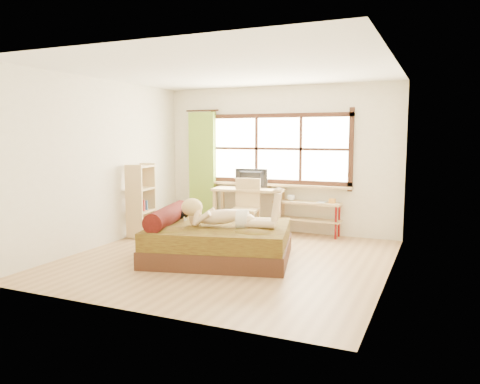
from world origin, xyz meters
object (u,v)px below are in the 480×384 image
at_px(woman, 227,206).
at_px(pipe_shelf, 308,211).
at_px(kitten, 180,213).
at_px(bookshelf, 141,200).
at_px(bed, 216,241).
at_px(desk, 249,194).
at_px(chair, 246,204).

xyz_separation_m(woman, pipe_shelf, (0.58, 2.16, -0.35)).
xyz_separation_m(kitten, bookshelf, (-1.25, 0.75, 0.03)).
xyz_separation_m(bed, pipe_shelf, (0.78, 2.12, 0.18)).
bearing_deg(woman, desk, 89.78).
xyz_separation_m(desk, chair, (0.09, -0.36, -0.14)).
bearing_deg(bookshelf, kitten, -39.24).
bearing_deg(bed, chair, 83.47).
height_order(pipe_shelf, bookshelf, bookshelf).
height_order(bed, bookshelf, bookshelf).
relative_size(bed, chair, 2.26).
distance_m(woman, kitten, 0.90).
relative_size(bed, kitten, 7.76).
distance_m(bed, woman, 0.57).
relative_size(bed, pipe_shelf, 1.89).
bearing_deg(woman, bookshelf, 143.05).
distance_m(bed, desk, 2.07).
bearing_deg(bookshelf, pipe_shelf, 16.60).
distance_m(woman, desk, 2.10).
relative_size(bed, desk, 1.68).
xyz_separation_m(woman, kitten, (-0.87, 0.15, -0.18)).
distance_m(bed, bookshelf, 2.14).
xyz_separation_m(kitten, pipe_shelf, (1.45, 2.01, -0.17)).
bearing_deg(desk, woman, -84.16).
bearing_deg(kitten, bookshelf, 135.14).
height_order(desk, pipe_shelf, desk).
height_order(chair, bookshelf, bookshelf).
bearing_deg(bookshelf, chair, 16.33).
relative_size(woman, pipe_shelf, 1.14).
bearing_deg(bookshelf, bed, -32.48).
distance_m(bed, chair, 1.69).
bearing_deg(chair, bed, -90.47).
distance_m(desk, pipe_shelf, 1.12).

